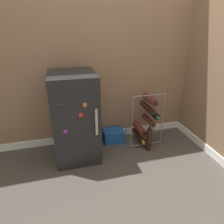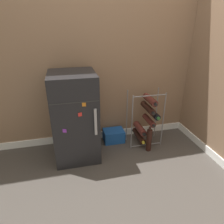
{
  "view_description": "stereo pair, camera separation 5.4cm",
  "coord_description": "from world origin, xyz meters",
  "px_view_note": "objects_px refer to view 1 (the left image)",
  "views": [
    {
      "loc": [
        -0.65,
        -1.58,
        1.4
      ],
      "look_at": [
        -0.12,
        0.41,
        0.48
      ],
      "focal_mm": 32.0,
      "sensor_mm": 36.0,
      "label": 1
    },
    {
      "loc": [
        -0.6,
        -1.59,
        1.4
      ],
      "look_at": [
        -0.12,
        0.41,
        0.48
      ],
      "focal_mm": 32.0,
      "sensor_mm": 36.0,
      "label": 2
    }
  ],
  "objects_px": {
    "mini_fridge": "(75,117)",
    "loose_bottle_floor": "(149,139)",
    "wine_rack": "(146,117)",
    "soda_box": "(113,135)"
  },
  "relations": [
    {
      "from": "soda_box",
      "to": "loose_bottle_floor",
      "type": "xyz_separation_m",
      "value": [
        0.35,
        -0.3,
        0.06
      ]
    },
    {
      "from": "wine_rack",
      "to": "soda_box",
      "type": "distance_m",
      "value": 0.48
    },
    {
      "from": "mini_fridge",
      "to": "loose_bottle_floor",
      "type": "distance_m",
      "value": 0.9
    },
    {
      "from": "mini_fridge",
      "to": "soda_box",
      "type": "xyz_separation_m",
      "value": [
        0.47,
        0.18,
        -0.4
      ]
    },
    {
      "from": "mini_fridge",
      "to": "wine_rack",
      "type": "bearing_deg",
      "value": 3.73
    },
    {
      "from": "soda_box",
      "to": "mini_fridge",
      "type": "bearing_deg",
      "value": -159.67
    },
    {
      "from": "mini_fridge",
      "to": "loose_bottle_floor",
      "type": "height_order",
      "value": "mini_fridge"
    },
    {
      "from": "mini_fridge",
      "to": "soda_box",
      "type": "relative_size",
      "value": 3.75
    },
    {
      "from": "loose_bottle_floor",
      "to": "soda_box",
      "type": "bearing_deg",
      "value": 139.8
    },
    {
      "from": "mini_fridge",
      "to": "soda_box",
      "type": "bearing_deg",
      "value": 20.33
    }
  ]
}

